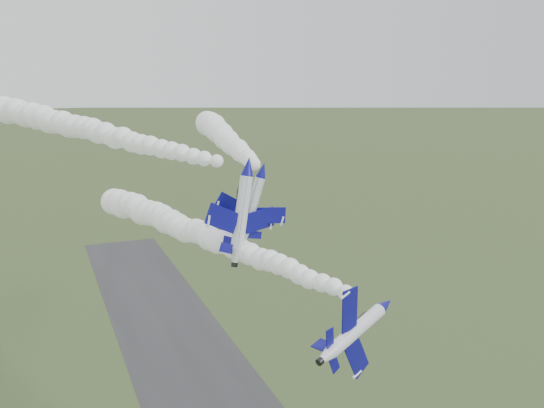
# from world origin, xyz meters

# --- Properties ---
(jet_lead) EXTENTS (6.20, 11.61, 9.72)m
(jet_lead) POSITION_xyz_m (6.63, -1.41, 35.40)
(jet_lead) COLOR white
(smoke_trail_jet_lead) EXTENTS (26.53, 53.80, 4.53)m
(smoke_trail_jet_lead) POSITION_xyz_m (-4.74, 27.91, 36.51)
(smoke_trail_jet_lead) COLOR white
(jet_pair_left) EXTENTS (11.69, 13.64, 4.07)m
(jet_pair_left) POSITION_xyz_m (-1.03, 19.68, 47.48)
(jet_pair_left) COLOR white
(smoke_trail_jet_pair_left) EXTENTS (33.91, 67.38, 5.25)m
(smoke_trail_jet_pair_left) POSITION_xyz_m (-17.45, 55.57, 49.54)
(smoke_trail_jet_pair_left) COLOR white
(jet_pair_right) EXTENTS (9.51, 11.74, 3.69)m
(jet_pair_right) POSITION_xyz_m (1.34, 20.93, 46.65)
(jet_pair_right) COLOR white
(smoke_trail_jet_pair_right) EXTENTS (12.29, 55.38, 5.13)m
(smoke_trail_jet_pair_right) POSITION_xyz_m (5.65, 50.85, 47.63)
(smoke_trail_jet_pair_right) COLOR white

